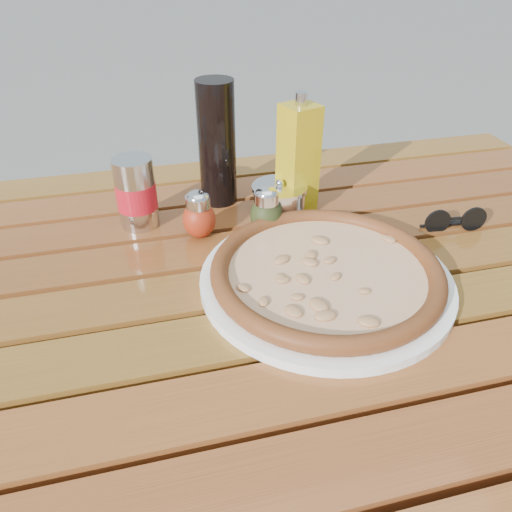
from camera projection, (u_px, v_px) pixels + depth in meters
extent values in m
cube|color=#36210C|center=(446.00, 281.00, 1.39)|extent=(0.06, 0.06, 0.70)
cube|color=#37210C|center=(259.00, 307.00, 0.75)|extent=(1.36, 0.86, 0.04)
cube|color=#58270F|center=(336.00, 473.00, 0.49)|extent=(1.40, 0.09, 0.03)
cube|color=#5C2B10|center=(303.00, 394.00, 0.57)|extent=(1.40, 0.09, 0.03)
cube|color=#54320E|center=(279.00, 335.00, 0.65)|extent=(1.40, 0.09, 0.03)
cube|color=#522C0E|center=(259.00, 289.00, 0.73)|extent=(1.40, 0.09, 0.03)
cube|color=#4E250D|center=(244.00, 252.00, 0.82)|extent=(1.40, 0.09, 0.03)
cube|color=#4F240E|center=(231.00, 222.00, 0.90)|extent=(1.40, 0.09, 0.03)
cube|color=#56280F|center=(221.00, 197.00, 0.98)|extent=(1.40, 0.09, 0.03)
cube|color=#58330F|center=(212.00, 175.00, 1.06)|extent=(1.40, 0.09, 0.03)
cylinder|color=white|center=(326.00, 280.00, 0.72)|extent=(0.47, 0.47, 0.01)
cylinder|color=beige|center=(326.00, 273.00, 0.71)|extent=(0.41, 0.41, 0.01)
torus|color=black|center=(326.00, 270.00, 0.71)|extent=(0.44, 0.44, 0.03)
ellipsoid|color=#A92D13|center=(199.00, 220.00, 0.81)|extent=(0.06, 0.06, 0.06)
cylinder|color=white|center=(198.00, 202.00, 0.79)|extent=(0.05, 0.05, 0.02)
ellipsoid|color=silver|center=(198.00, 197.00, 0.79)|extent=(0.04, 0.04, 0.02)
ellipsoid|color=#303917|center=(266.00, 216.00, 0.82)|extent=(0.06, 0.06, 0.06)
cylinder|color=silver|center=(266.00, 198.00, 0.81)|extent=(0.04, 0.04, 0.02)
ellipsoid|color=white|center=(266.00, 193.00, 0.80)|extent=(0.04, 0.04, 0.02)
cylinder|color=black|center=(217.00, 144.00, 0.87)|extent=(0.07, 0.07, 0.22)
cylinder|color=silver|center=(136.00, 193.00, 0.83)|extent=(0.07, 0.07, 0.12)
cylinder|color=#B5121F|center=(137.00, 195.00, 0.83)|extent=(0.07, 0.07, 0.04)
cube|color=#B59713|center=(298.00, 160.00, 0.85)|extent=(0.07, 0.07, 0.19)
cylinder|color=silver|center=(301.00, 98.00, 0.79)|extent=(0.03, 0.03, 0.02)
cylinder|color=silver|center=(279.00, 203.00, 0.87)|extent=(0.11, 0.11, 0.05)
cylinder|color=silver|center=(280.00, 187.00, 0.85)|extent=(0.11, 0.11, 0.01)
sphere|color=silver|center=(280.00, 183.00, 0.85)|extent=(0.02, 0.02, 0.01)
cylinder|color=black|center=(438.00, 222.00, 0.83)|extent=(0.04, 0.01, 0.04)
cylinder|color=black|center=(474.00, 219.00, 0.84)|extent=(0.04, 0.01, 0.04)
cube|color=black|center=(456.00, 218.00, 0.83)|extent=(0.02, 0.01, 0.00)
cube|color=black|center=(445.00, 224.00, 0.85)|extent=(0.09, 0.01, 0.00)
cube|color=black|center=(454.00, 222.00, 0.86)|extent=(0.09, 0.01, 0.00)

